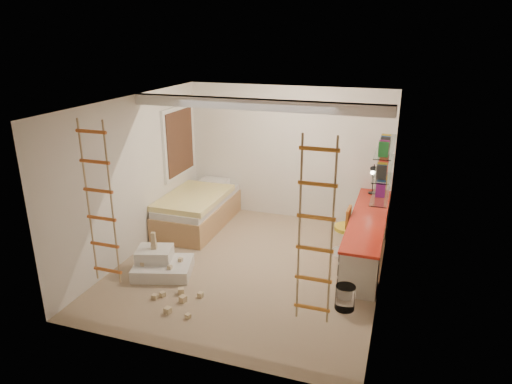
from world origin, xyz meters
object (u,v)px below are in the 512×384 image
(swivel_chair, at_px, (347,238))
(play_platform, at_px, (161,264))
(bed, at_px, (198,209))
(desk, at_px, (367,235))

(swivel_chair, bearing_deg, play_platform, -149.95)
(play_platform, bearing_deg, bed, 97.57)
(bed, height_order, swivel_chair, swivel_chair)
(desk, distance_m, play_platform, 3.32)
(desk, height_order, play_platform, desk)
(play_platform, bearing_deg, swivel_chair, 30.05)
(bed, distance_m, swivel_chair, 2.90)
(swivel_chair, relative_size, play_platform, 0.83)
(play_platform, bearing_deg, desk, 27.23)
(swivel_chair, height_order, play_platform, swivel_chair)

